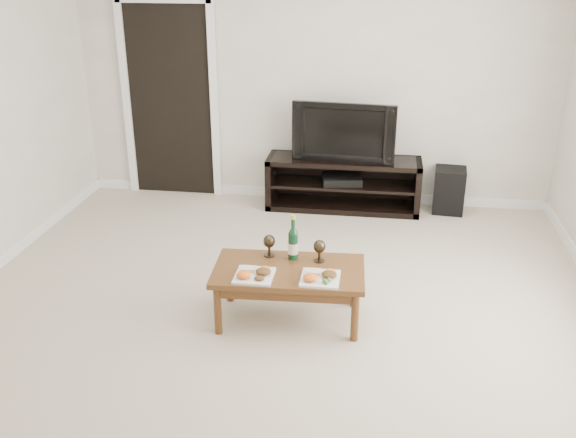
# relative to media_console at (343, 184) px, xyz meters

# --- Properties ---
(floor) EXTENTS (5.50, 5.50, 0.00)m
(floor) POSITION_rel_media_console_xyz_m (-0.36, -2.50, -0.28)
(floor) COLOR beige
(floor) RESTS_ON ground
(back_wall) EXTENTS (5.00, 0.04, 2.60)m
(back_wall) POSITION_rel_media_console_xyz_m (-0.36, 0.27, 1.02)
(back_wall) COLOR silver
(back_wall) RESTS_ON ground
(doorway) EXTENTS (0.90, 0.02, 2.05)m
(doorway) POSITION_rel_media_console_xyz_m (-1.91, 0.24, 0.75)
(doorway) COLOR black
(doorway) RESTS_ON ground
(media_console) EXTENTS (1.60, 0.45, 0.55)m
(media_console) POSITION_rel_media_console_xyz_m (0.00, 0.00, 0.00)
(media_console) COLOR black
(media_console) RESTS_ON ground
(television) EXTENTS (1.06, 0.23, 0.60)m
(television) POSITION_rel_media_console_xyz_m (0.00, 0.00, 0.58)
(television) COLOR black
(television) RESTS_ON media_console
(av_receiver) EXTENTS (0.44, 0.36, 0.08)m
(av_receiver) POSITION_rel_media_console_xyz_m (-0.01, -0.01, 0.05)
(av_receiver) COLOR black
(av_receiver) RESTS_ON media_console
(subwoofer) EXTENTS (0.34, 0.34, 0.47)m
(subwoofer) POSITION_rel_media_console_xyz_m (1.10, 0.07, -0.04)
(subwoofer) COLOR black
(subwoofer) RESTS_ON ground
(coffee_table) EXTENTS (1.12, 0.65, 0.42)m
(coffee_table) POSITION_rel_media_console_xyz_m (-0.25, -2.29, -0.07)
(coffee_table) COLOR brown
(coffee_table) RESTS_ON ground
(plate_left) EXTENTS (0.27, 0.27, 0.07)m
(plate_left) POSITION_rel_media_console_xyz_m (-0.47, -2.45, 0.18)
(plate_left) COLOR white
(plate_left) RESTS_ON coffee_table
(plate_right) EXTENTS (0.27, 0.27, 0.07)m
(plate_right) POSITION_rel_media_console_xyz_m (-0.01, -2.43, 0.18)
(plate_right) COLOR white
(plate_right) RESTS_ON coffee_table
(wine_bottle) EXTENTS (0.07, 0.07, 0.35)m
(wine_bottle) POSITION_rel_media_console_xyz_m (-0.24, -2.12, 0.32)
(wine_bottle) COLOR #0E351E
(wine_bottle) RESTS_ON coffee_table
(goblet_left) EXTENTS (0.09, 0.09, 0.17)m
(goblet_left) POSITION_rel_media_console_xyz_m (-0.42, -2.10, 0.23)
(goblet_left) COLOR #32281B
(goblet_left) RESTS_ON coffee_table
(goblet_right) EXTENTS (0.09, 0.09, 0.17)m
(goblet_right) POSITION_rel_media_console_xyz_m (-0.04, -2.14, 0.23)
(goblet_right) COLOR #32281B
(goblet_right) RESTS_ON coffee_table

